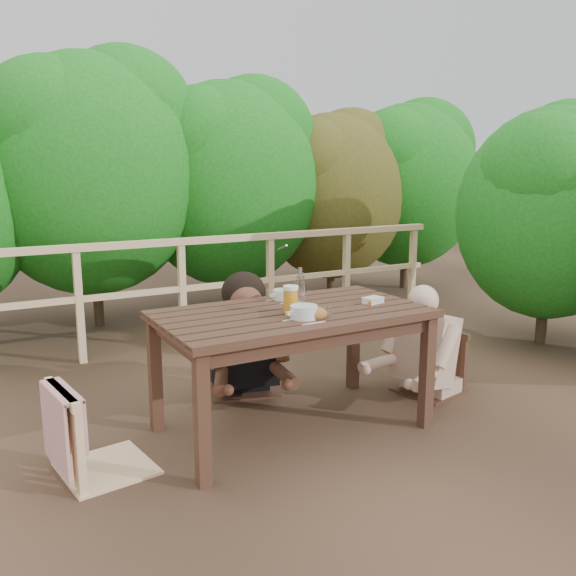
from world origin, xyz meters
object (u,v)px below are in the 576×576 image
chair_right (430,337)px  beer_glass (291,300)px  bottle (300,286)px  butter_tub (373,301)px  diner_right (435,302)px  table (292,371)px  chair_far (241,325)px  soup_near (304,313)px  soup_far (284,296)px  woman (239,298)px  bread_roll (317,314)px  chair_left (101,386)px  tumbler (326,313)px

chair_right → beer_glass: bearing=-97.6°
bottle → butter_tub: 0.48m
diner_right → butter_tub: bearing=90.1°
table → chair_right: size_ratio=1.95×
chair_far → beer_glass: chair_far is taller
soup_near → soup_far: bearing=74.0°
table → bottle: (0.16, 0.17, 0.50)m
table → woman: woman is taller
bread_roll → butter_tub: (0.53, 0.16, -0.01)m
bottle → woman: bearing=103.4°
diner_right → bottle: (-1.07, 0.11, 0.20)m
table → chair_right: chair_right is taller
beer_glass → bottle: (0.19, 0.20, 0.03)m
chair_far → soup_near: chair_far is taller
bread_roll → soup_far: bearing=81.6°
chair_left → diner_right: size_ratio=0.72×
table → woman: bearing=89.4°
soup_near → beer_glass: (0.01, 0.17, 0.04)m
chair_left → bottle: 1.38m
tumbler → table: bearing=109.1°
tumbler → chair_left: bearing=167.4°
chair_right → diner_right: size_ratio=0.62×
diner_right → bread_roll: bearing=92.2°
soup_near → chair_far: bearing=87.3°
chair_left → butter_tub: chair_left is taller
diner_right → tumbler: size_ratio=17.15×
woman → soup_far: (0.10, -0.49, 0.10)m
woman → bottle: 0.66m
bread_roll → butter_tub: 0.55m
table → butter_tub: size_ratio=12.89×
bottle → tumbler: (-0.07, -0.41, -0.08)m
tumbler → butter_tub: bearing=19.1°
table → chair_far: (0.01, 0.77, 0.12)m
soup_far → soup_near: bearing=-106.0°
diner_right → tumbler: 1.19m
soup_far → bottle: (0.05, -0.13, 0.08)m
woman → tumbler: size_ratio=17.74×
beer_glass → tumbler: size_ratio=2.26×
bottle → table: bearing=-133.0°
table → tumbler: 0.49m
woman → soup_near: bearing=101.8°
bread_roll → bottle: bearing=72.4°
chair_left → diner_right: diner_right is taller
chair_far → diner_right: diner_right is taller
soup_far → bottle: 0.16m
diner_right → beer_glass: diner_right is taller
bread_roll → beer_glass: size_ratio=0.77×
chair_far → bottle: 0.73m
beer_glass → tumbler: (0.11, -0.21, -0.05)m
chair_far → chair_right: 1.39m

